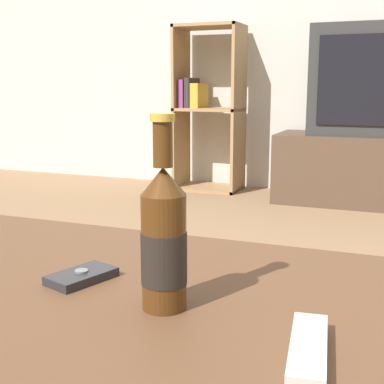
# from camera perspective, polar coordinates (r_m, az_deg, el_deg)

# --- Properties ---
(coffee_table) EXTENTS (1.13, 0.69, 0.41)m
(coffee_table) POSITION_cam_1_polar(r_m,az_deg,el_deg) (0.84, -12.23, -14.14)
(coffee_table) COLOR brown
(coffee_table) RESTS_ON ground_plane
(tv_stand) EXTENTS (1.05, 0.46, 0.42)m
(tv_stand) POSITION_cam_1_polar(r_m,az_deg,el_deg) (3.39, 17.99, 2.29)
(tv_stand) COLOR #4C3828
(tv_stand) RESTS_ON ground_plane
(television) EXTENTS (0.67, 0.41, 0.63)m
(television) POSITION_cam_1_polar(r_m,az_deg,el_deg) (3.35, 18.54, 11.21)
(television) COLOR #2D2D2D
(television) RESTS_ON tv_stand
(bookshelf) EXTENTS (0.44, 0.30, 1.10)m
(bookshelf) POSITION_cam_1_polar(r_m,az_deg,el_deg) (3.66, 1.54, 9.11)
(bookshelf) COLOR #99754C
(bookshelf) RESTS_ON ground_plane
(beer_bottle) EXTENTS (0.06, 0.06, 0.26)m
(beer_bottle) POSITION_cam_1_polar(r_m,az_deg,el_deg) (0.72, -3.04, -5.08)
(beer_bottle) COLOR #47280F
(beer_bottle) RESTS_ON coffee_table
(cell_phone) EXTENTS (0.09, 0.12, 0.02)m
(cell_phone) POSITION_cam_1_polar(r_m,az_deg,el_deg) (0.86, -11.69, -8.78)
(cell_phone) COLOR #232328
(cell_phone) RESTS_ON coffee_table
(remote_control) EXTENTS (0.06, 0.16, 0.02)m
(remote_control) POSITION_cam_1_polar(r_m,az_deg,el_deg) (0.63, 12.29, -16.18)
(remote_control) COLOR beige
(remote_control) RESTS_ON coffee_table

